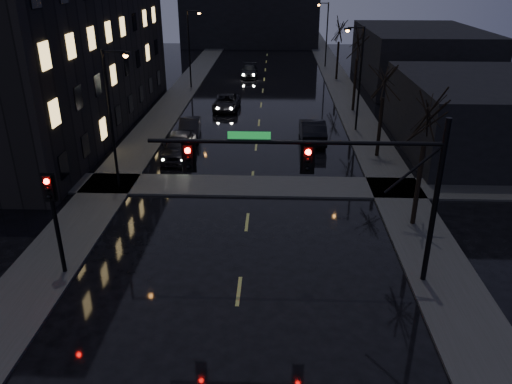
# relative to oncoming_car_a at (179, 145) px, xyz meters

# --- Properties ---
(sidewalk_left) EXTENTS (3.00, 140.00, 0.12)m
(sidewalk_left) POSITION_rel_oncoming_car_a_xyz_m (-3.31, 11.58, -0.79)
(sidewalk_left) COLOR #2D2D2B
(sidewalk_left) RESTS_ON ground
(sidewalk_right) EXTENTS (3.00, 140.00, 0.12)m
(sidewalk_right) POSITION_rel_oncoming_car_a_xyz_m (13.69, 11.58, -0.79)
(sidewalk_right) COLOR #2D2D2B
(sidewalk_right) RESTS_ON ground
(sidewalk_cross) EXTENTS (40.00, 3.00, 0.12)m
(sidewalk_cross) POSITION_rel_oncoming_car_a_xyz_m (5.19, -4.92, -0.79)
(sidewalk_cross) COLOR #2D2D2B
(sidewalk_cross) RESTS_ON ground
(apartment_block) EXTENTS (12.00, 30.00, 12.00)m
(apartment_block) POSITION_rel_oncoming_car_a_xyz_m (-11.31, 6.58, 5.15)
(apartment_block) COLOR black
(apartment_block) RESTS_ON ground
(commercial_right_near) EXTENTS (10.00, 14.00, 5.00)m
(commercial_right_near) POSITION_rel_oncoming_car_a_xyz_m (20.69, 2.58, 1.65)
(commercial_right_near) COLOR black
(commercial_right_near) RESTS_ON ground
(commercial_right_far) EXTENTS (12.00, 18.00, 6.00)m
(commercial_right_far) POSITION_rel_oncoming_car_a_xyz_m (22.19, 24.58, 2.15)
(commercial_right_far) COLOR black
(commercial_right_far) RESTS_ON ground
(far_block) EXTENTS (22.00, 10.00, 8.00)m
(far_block) POSITION_rel_oncoming_car_a_xyz_m (2.19, 54.58, 3.15)
(far_block) COLOR black
(far_block) RESTS_ON ground
(signal_mast) EXTENTS (11.11, 0.41, 7.00)m
(signal_mast) POSITION_rel_oncoming_car_a_xyz_m (9.04, -14.43, 4.02)
(signal_mast) COLOR black
(signal_mast) RESTS_ON ground
(signal_pole_left) EXTENTS (0.35, 0.41, 4.53)m
(signal_pole_left) POSITION_rel_oncoming_car_a_xyz_m (-2.31, -14.43, 2.16)
(signal_pole_left) COLOR black
(signal_pole_left) RESTS_ON ground
(tree_near) EXTENTS (3.52, 3.52, 8.08)m
(tree_near) POSITION_rel_oncoming_car_a_xyz_m (13.59, -9.42, 5.37)
(tree_near) COLOR black
(tree_near) RESTS_ON ground
(tree_mid_a) EXTENTS (3.30, 3.30, 7.58)m
(tree_mid_a) POSITION_rel_oncoming_car_a_xyz_m (13.59, 0.58, 4.98)
(tree_mid_a) COLOR black
(tree_mid_a) RESTS_ON ground
(tree_mid_b) EXTENTS (3.74, 3.74, 8.59)m
(tree_mid_b) POSITION_rel_oncoming_car_a_xyz_m (13.59, 12.58, 5.76)
(tree_mid_b) COLOR black
(tree_mid_b) RESTS_ON ground
(tree_far) EXTENTS (3.43, 3.43, 7.88)m
(tree_far) POSITION_rel_oncoming_car_a_xyz_m (13.59, 26.58, 5.21)
(tree_far) COLOR black
(tree_far) RESTS_ON ground
(streetlight_l_near) EXTENTS (1.53, 0.28, 8.00)m
(streetlight_l_near) POSITION_rel_oncoming_car_a_xyz_m (-2.39, -5.42, 3.92)
(streetlight_l_near) COLOR black
(streetlight_l_near) RESTS_ON ground
(streetlight_l_far) EXTENTS (1.53, 0.28, 8.00)m
(streetlight_l_far) POSITION_rel_oncoming_car_a_xyz_m (-2.39, 21.58, 3.92)
(streetlight_l_far) COLOR black
(streetlight_l_far) RESTS_ON ground
(streetlight_r_mid) EXTENTS (1.53, 0.28, 8.00)m
(streetlight_r_mid) POSITION_rel_oncoming_car_a_xyz_m (12.77, 6.58, 3.92)
(streetlight_r_mid) COLOR black
(streetlight_r_mid) RESTS_ON ground
(streetlight_r_far) EXTENTS (1.53, 0.28, 8.00)m
(streetlight_r_far) POSITION_rel_oncoming_car_a_xyz_m (12.77, 34.58, 3.92)
(streetlight_r_far) COLOR black
(streetlight_r_far) RESTS_ON ground
(oncoming_car_a) EXTENTS (2.07, 5.02, 1.70)m
(oncoming_car_a) POSITION_rel_oncoming_car_a_xyz_m (0.00, 0.00, 0.00)
(oncoming_car_a) COLOR black
(oncoming_car_a) RESTS_ON ground
(oncoming_car_b) EXTENTS (1.92, 4.46, 1.43)m
(oncoming_car_b) POSITION_rel_oncoming_car_a_xyz_m (0.02, 4.49, -0.14)
(oncoming_car_b) COLOR black
(oncoming_car_b) RESTS_ON ground
(oncoming_car_c) EXTENTS (2.35, 4.93, 1.36)m
(oncoming_car_c) POSITION_rel_oncoming_car_a_xyz_m (2.09, 12.80, -0.17)
(oncoming_car_c) COLOR black
(oncoming_car_c) RESTS_ON ground
(oncoming_car_d) EXTENTS (1.99, 4.76, 1.37)m
(oncoming_car_d) POSITION_rel_oncoming_car_a_xyz_m (3.39, 28.02, -0.16)
(oncoming_car_d) COLOR black
(oncoming_car_d) RESTS_ON ground
(lead_car) EXTENTS (1.85, 5.13, 1.68)m
(lead_car) POSITION_rel_oncoming_car_a_xyz_m (9.34, 3.89, -0.01)
(lead_car) COLOR black
(lead_car) RESTS_ON ground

